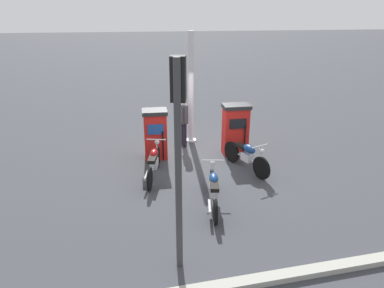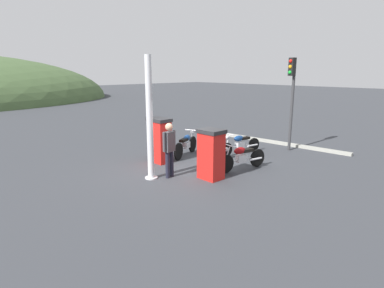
{
  "view_description": "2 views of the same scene",
  "coord_description": "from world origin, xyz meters",
  "px_view_note": "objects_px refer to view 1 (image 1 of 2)",
  "views": [
    {
      "loc": [
        10.38,
        -1.67,
        4.56
      ],
      "look_at": [
        0.9,
        -0.27,
        0.78
      ],
      "focal_mm": 32.83,
      "sensor_mm": 36.0,
      "label": 1
    },
    {
      "loc": [
        -7.17,
        -7.82,
        3.36
      ],
      "look_at": [
        0.61,
        0.27,
        0.75
      ],
      "focal_mm": 29.83,
      "sensor_mm": 36.0,
      "label": 2
    }
  ],
  "objects_px": {
    "fuel_pump_near": "(155,134)",
    "motorcycle_far_pump": "(247,156)",
    "fuel_pump_far": "(235,129)",
    "motorcycle_extra": "(214,189)",
    "attendant_person": "(184,118)",
    "motorcycle_near_pump": "(154,162)",
    "roadside_traffic_light": "(178,133)",
    "canopy_support_pole": "(191,91)"
  },
  "relations": [
    {
      "from": "fuel_pump_near",
      "to": "motorcycle_far_pump",
      "type": "relative_size",
      "value": 0.84
    },
    {
      "from": "fuel_pump_near",
      "to": "fuel_pump_far",
      "type": "height_order",
      "value": "fuel_pump_far"
    },
    {
      "from": "fuel_pump_far",
      "to": "motorcycle_extra",
      "type": "bearing_deg",
      "value": -23.64
    },
    {
      "from": "attendant_person",
      "to": "motorcycle_near_pump",
      "type": "bearing_deg",
      "value": -26.76
    },
    {
      "from": "motorcycle_near_pump",
      "to": "motorcycle_far_pump",
      "type": "relative_size",
      "value": 1.07
    },
    {
      "from": "motorcycle_far_pump",
      "to": "motorcycle_extra",
      "type": "relative_size",
      "value": 0.9
    },
    {
      "from": "motorcycle_extra",
      "to": "attendant_person",
      "type": "relative_size",
      "value": 1.19
    },
    {
      "from": "motorcycle_far_pump",
      "to": "motorcycle_near_pump",
      "type": "bearing_deg",
      "value": -88.6
    },
    {
      "from": "fuel_pump_far",
      "to": "roadside_traffic_light",
      "type": "xyz_separation_m",
      "value": [
        5.06,
        -2.4,
        1.78
      ]
    },
    {
      "from": "motorcycle_near_pump",
      "to": "attendant_person",
      "type": "bearing_deg",
      "value": 153.24
    },
    {
      "from": "motorcycle_far_pump",
      "to": "attendant_person",
      "type": "distance_m",
      "value": 2.76
    },
    {
      "from": "fuel_pump_far",
      "to": "canopy_support_pole",
      "type": "bearing_deg",
      "value": -136.94
    },
    {
      "from": "fuel_pump_near",
      "to": "motorcycle_extra",
      "type": "distance_m",
      "value": 3.35
    },
    {
      "from": "fuel_pump_far",
      "to": "canopy_support_pole",
      "type": "relative_size",
      "value": 0.43
    },
    {
      "from": "attendant_person",
      "to": "canopy_support_pole",
      "type": "height_order",
      "value": "canopy_support_pole"
    },
    {
      "from": "fuel_pump_far",
      "to": "canopy_support_pole",
      "type": "distance_m",
      "value": 2.1
    },
    {
      "from": "motorcycle_extra",
      "to": "roadside_traffic_light",
      "type": "relative_size",
      "value": 0.54
    },
    {
      "from": "motorcycle_near_pump",
      "to": "roadside_traffic_light",
      "type": "height_order",
      "value": "roadside_traffic_light"
    },
    {
      "from": "fuel_pump_near",
      "to": "roadside_traffic_light",
      "type": "xyz_separation_m",
      "value": [
        5.06,
        0.19,
        1.82
      ]
    },
    {
      "from": "motorcycle_near_pump",
      "to": "motorcycle_extra",
      "type": "distance_m",
      "value": 2.17
    },
    {
      "from": "motorcycle_near_pump",
      "to": "motorcycle_far_pump",
      "type": "bearing_deg",
      "value": 91.4
    },
    {
      "from": "motorcycle_near_pump",
      "to": "attendant_person",
      "type": "height_order",
      "value": "attendant_person"
    },
    {
      "from": "motorcycle_far_pump",
      "to": "roadside_traffic_light",
      "type": "bearing_deg",
      "value": -32.75
    },
    {
      "from": "fuel_pump_near",
      "to": "motorcycle_far_pump",
      "type": "xyz_separation_m",
      "value": [
        1.33,
        2.59,
        -0.34
      ]
    },
    {
      "from": "fuel_pump_near",
      "to": "attendant_person",
      "type": "relative_size",
      "value": 0.9
    },
    {
      "from": "fuel_pump_near",
      "to": "motorcycle_far_pump",
      "type": "distance_m",
      "value": 2.93
    },
    {
      "from": "fuel_pump_near",
      "to": "canopy_support_pole",
      "type": "bearing_deg",
      "value": 135.72
    },
    {
      "from": "motorcycle_near_pump",
      "to": "motorcycle_far_pump",
      "type": "xyz_separation_m",
      "value": [
        -0.07,
        2.72,
        -0.01
      ]
    },
    {
      "from": "motorcycle_far_pump",
      "to": "fuel_pump_far",
      "type": "bearing_deg",
      "value": -179.95
    },
    {
      "from": "attendant_person",
      "to": "motorcycle_far_pump",
      "type": "bearing_deg",
      "value": 35.86
    },
    {
      "from": "attendant_person",
      "to": "roadside_traffic_light",
      "type": "height_order",
      "value": "roadside_traffic_light"
    },
    {
      "from": "roadside_traffic_light",
      "to": "attendant_person",
      "type": "bearing_deg",
      "value": 172.15
    },
    {
      "from": "fuel_pump_near",
      "to": "roadside_traffic_light",
      "type": "relative_size",
      "value": 0.41
    },
    {
      "from": "attendant_person",
      "to": "canopy_support_pole",
      "type": "distance_m",
      "value": 1.0
    },
    {
      "from": "motorcycle_near_pump",
      "to": "canopy_support_pole",
      "type": "distance_m",
      "value": 3.4
    },
    {
      "from": "motorcycle_near_pump",
      "to": "roadside_traffic_light",
      "type": "xyz_separation_m",
      "value": [
        3.66,
        0.32,
        2.15
      ]
    },
    {
      "from": "fuel_pump_near",
      "to": "attendant_person",
      "type": "height_order",
      "value": "attendant_person"
    },
    {
      "from": "motorcycle_near_pump",
      "to": "fuel_pump_far",
      "type": "bearing_deg",
      "value": 117.26
    },
    {
      "from": "motorcycle_far_pump",
      "to": "attendant_person",
      "type": "bearing_deg",
      "value": -144.14
    },
    {
      "from": "motorcycle_near_pump",
      "to": "canopy_support_pole",
      "type": "height_order",
      "value": "canopy_support_pole"
    },
    {
      "from": "attendant_person",
      "to": "roadside_traffic_light",
      "type": "xyz_separation_m",
      "value": [
        5.92,
        -0.82,
        1.61
      ]
    },
    {
      "from": "motorcycle_extra",
      "to": "roadside_traffic_light",
      "type": "bearing_deg",
      "value": -27.91
    }
  ]
}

